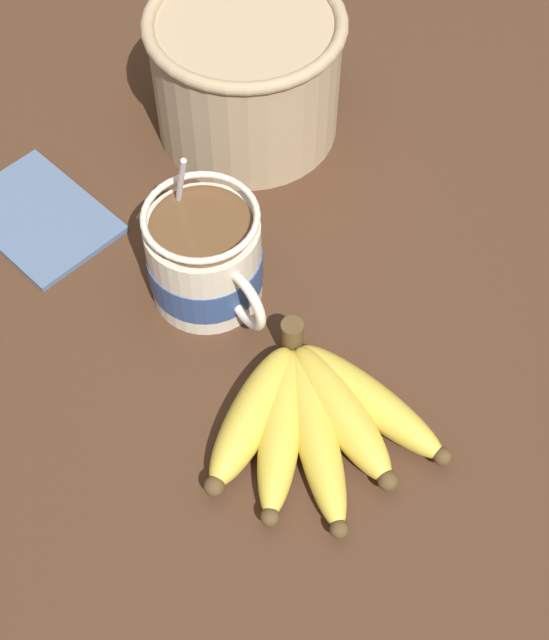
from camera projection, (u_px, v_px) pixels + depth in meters
table at (253, 301)px, 83.95cm from camera, size 127.43×127.43×3.80cm
coffee_mug at (205, 259)px, 78.46cm from camera, size 14.94×10.27×15.48cm
banana_bunch at (312, 418)px, 72.88cm from camera, size 17.82×18.77×4.20cm
woven_basket at (246, 72)px, 88.48cm from camera, size 19.63×19.63×13.70cm
napkin at (39, 217)px, 86.90cm from camera, size 16.33×12.67×0.60cm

